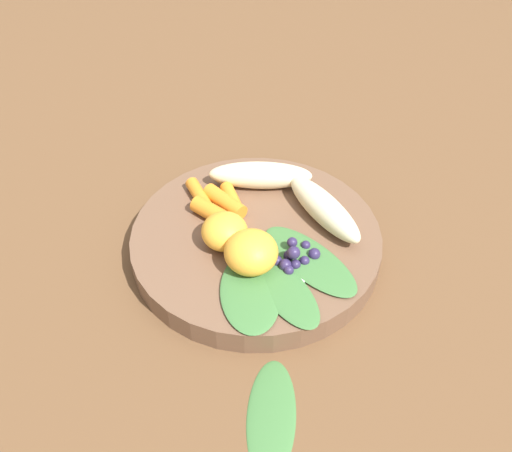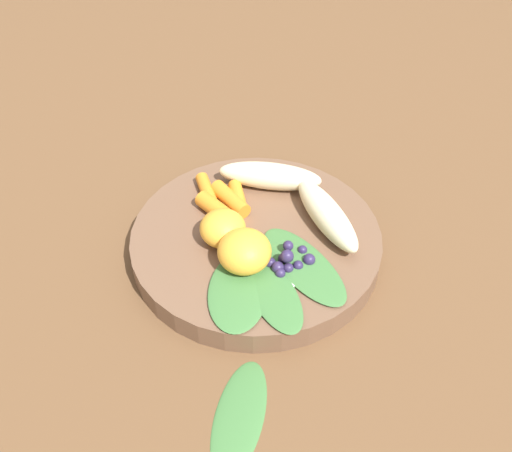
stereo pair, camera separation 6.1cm
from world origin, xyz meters
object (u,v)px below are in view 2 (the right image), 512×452
Objects in this scene: bowl at (256,242)px; banana_peeled_right at (327,215)px; orange_segment_near at (244,251)px; kale_leaf_stray at (240,415)px; banana_peeled_left at (270,176)px.

banana_peeled_right is (-0.05, -0.06, 0.03)m from bowl.
bowl is 4.98× the size of orange_segment_near.
bowl is 2.44× the size of kale_leaf_stray.
banana_peeled_right is (-0.09, 0.00, 0.00)m from banana_peeled_left.
banana_peeled_right is at bearing -125.36° from bowl.
orange_segment_near is 0.49× the size of kale_leaf_stray.
banana_peeled_left reaches higher than kale_leaf_stray.
orange_segment_near reaches higher than bowl.
banana_peeled_left is 1.00× the size of banana_peeled_right.
bowl is at bearing 75.15° from banana_peeled_right.
orange_segment_near reaches higher than kale_leaf_stray.
banana_peeled_right is 2.21× the size of orange_segment_near.
kale_leaf_stray is at bearing 133.32° from banana_peeled_right.
orange_segment_near is 0.16m from kale_leaf_stray.
bowl is 0.08m from banana_peeled_right.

